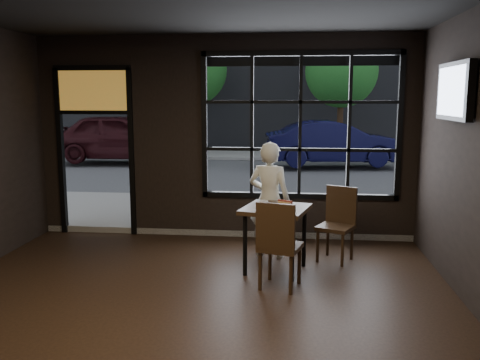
# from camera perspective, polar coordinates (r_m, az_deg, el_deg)

# --- Properties ---
(floor) EXTENTS (6.00, 7.00, 0.02)m
(floor) POSITION_cam_1_polar(r_m,az_deg,el_deg) (5.10, -7.40, -17.00)
(floor) COLOR black
(floor) RESTS_ON ground
(window_frame) EXTENTS (3.06, 0.12, 2.28)m
(window_frame) POSITION_cam_1_polar(r_m,az_deg,el_deg) (7.96, 6.77, 6.04)
(window_frame) COLOR black
(window_frame) RESTS_ON ground
(stained_transom) EXTENTS (1.20, 0.06, 0.70)m
(stained_transom) POSITION_cam_1_polar(r_m,az_deg,el_deg) (8.57, -16.16, 9.65)
(stained_transom) COLOR orange
(stained_transom) RESTS_ON ground
(street_asphalt) EXTENTS (60.00, 41.00, 0.04)m
(street_asphalt) POSITION_cam_1_polar(r_m,az_deg,el_deg) (28.56, 3.82, 4.76)
(street_asphalt) COLOR #545456
(street_asphalt) RESTS_ON ground
(cafe_table) EXTENTS (0.96, 0.96, 0.85)m
(cafe_table) POSITION_cam_1_polar(r_m,az_deg,el_deg) (6.64, 3.99, -6.61)
(cafe_table) COLOR black
(cafe_table) RESTS_ON floor
(chair_near) EXTENTS (0.57, 0.57, 1.06)m
(chair_near) POSITION_cam_1_polar(r_m,az_deg,el_deg) (6.05, 4.55, -7.17)
(chair_near) COLOR black
(chair_near) RESTS_ON floor
(chair_window) EXTENTS (0.59, 0.59, 1.02)m
(chair_window) POSITION_cam_1_polar(r_m,az_deg,el_deg) (7.11, 10.67, -4.98)
(chair_window) COLOR black
(chair_window) RESTS_ON floor
(man) EXTENTS (0.68, 0.54, 1.64)m
(man) POSITION_cam_1_polar(r_m,az_deg,el_deg) (7.13, 3.32, -2.24)
(man) COLOR silver
(man) RESTS_ON floor
(hotdog) EXTENTS (0.21, 0.16, 0.06)m
(hotdog) POSITION_cam_1_polar(r_m,az_deg,el_deg) (6.64, 5.10, -2.60)
(hotdog) COLOR tan
(hotdog) RESTS_ON cafe_table
(cup) EXTENTS (0.17, 0.17, 0.10)m
(cup) POSITION_cam_1_polar(r_m,az_deg,el_deg) (6.46, 2.64, -2.74)
(cup) COLOR silver
(cup) RESTS_ON cafe_table
(tv) EXTENTS (0.13, 1.13, 0.66)m
(tv) POSITION_cam_1_polar(r_m,az_deg,el_deg) (6.38, 22.98, 9.16)
(tv) COLOR black
(tv) RESTS_ON wall_right
(navy_car) EXTENTS (4.44, 2.09, 1.41)m
(navy_car) POSITION_cam_1_polar(r_m,az_deg,el_deg) (16.35, 10.48, 4.11)
(navy_car) COLOR black
(navy_car) RESTS_ON street_asphalt
(maroon_car) EXTENTS (4.80, 2.09, 1.61)m
(maroon_car) POSITION_cam_1_polar(r_m,az_deg,el_deg) (17.56, -13.20, 4.70)
(maroon_car) COLOR black
(maroon_car) RESTS_ON street_asphalt
(tree_left) EXTENTS (2.71, 2.71, 4.62)m
(tree_left) POSITION_cam_1_polar(r_m,az_deg,el_deg) (19.93, -5.43, 12.19)
(tree_left) COLOR #332114
(tree_left) RESTS_ON street_asphalt
(tree_right) EXTENTS (2.61, 2.61, 4.46)m
(tree_right) POSITION_cam_1_polar(r_m,az_deg,el_deg) (19.07, 11.33, 11.84)
(tree_right) COLOR #332114
(tree_right) RESTS_ON street_asphalt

